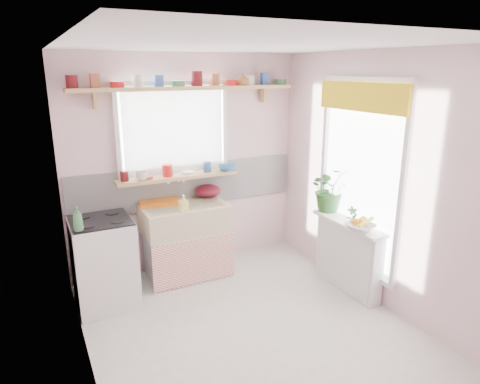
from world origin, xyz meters
name	(u,v)px	position (x,y,z in m)	size (l,w,h in m)	color
room	(267,160)	(0.66, 0.86, 1.37)	(3.20, 3.20, 3.20)	silver
sink_unit	(186,240)	(-0.15, 1.29, 0.43)	(0.95, 0.65, 1.11)	white
cooker	(104,262)	(-1.10, 1.05, 0.46)	(0.58, 0.58, 0.93)	white
radiator_ledge	(348,255)	(1.30, 0.20, 0.40)	(0.22, 0.95, 0.78)	white
windowsill	(178,177)	(-0.15, 1.48, 1.14)	(1.40, 0.22, 0.04)	tan
pine_shelf	(188,88)	(0.00, 1.47, 2.12)	(2.52, 0.24, 0.04)	tan
shelf_crockery	(184,81)	(-0.04, 1.47, 2.19)	(2.47, 0.11, 0.12)	#590F14
sill_crockery	(174,171)	(-0.20, 1.48, 1.21)	(1.35, 0.11, 0.12)	#590F14
dish_tray	(159,201)	(-0.38, 1.50, 0.87)	(0.44, 0.33, 0.04)	orange
colander	(208,191)	(0.22, 1.50, 0.92)	(0.32, 0.32, 0.14)	#5B0F1D
jade_plant	(330,189)	(1.33, 0.60, 1.03)	(0.46, 0.40, 0.51)	#2D5F26
fruit_bowl	(360,227)	(1.21, -0.04, 0.81)	(0.28, 0.28, 0.07)	silver
herb_pot	(352,217)	(1.21, 0.08, 0.88)	(0.11, 0.08, 0.21)	#2D6126
soap_bottle_sink	(184,203)	(-0.23, 1.10, 0.94)	(0.08, 0.08, 0.18)	#F4DD6C
sill_cup	(142,176)	(-0.58, 1.42, 1.21)	(0.13, 0.13, 0.10)	silver
sill_bowl	(228,168)	(0.45, 1.42, 1.19)	(0.21, 0.21, 0.07)	#386EB6
shelf_vase	(242,79)	(0.64, 1.41, 2.21)	(0.13, 0.13, 0.14)	#9E5A30
cooker_bottle	(78,219)	(-1.32, 0.83, 1.03)	(0.09, 0.09, 0.23)	#43874D
fruit	(361,221)	(1.22, -0.04, 0.87)	(0.20, 0.14, 0.10)	orange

